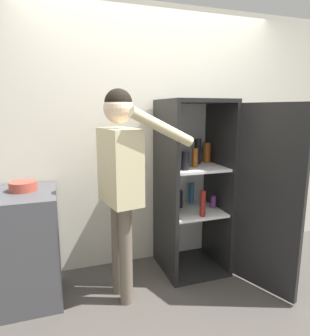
# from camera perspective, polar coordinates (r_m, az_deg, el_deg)

# --- Properties ---
(ground_plane) EXTENTS (12.00, 12.00, 0.00)m
(ground_plane) POSITION_cam_1_polar(r_m,az_deg,el_deg) (2.63, 6.90, -25.46)
(ground_plane) COLOR #4C4742
(wall_back) EXTENTS (7.00, 0.06, 2.55)m
(wall_back) POSITION_cam_1_polar(r_m,az_deg,el_deg) (3.04, -0.55, 5.64)
(wall_back) COLOR silver
(wall_back) RESTS_ON ground_plane
(refrigerator) EXTENTS (0.84, 1.16, 1.66)m
(refrigerator) POSITION_cam_1_polar(r_m,az_deg,el_deg) (2.88, 9.51, -3.78)
(refrigerator) COLOR black
(refrigerator) RESTS_ON ground_plane
(person) EXTENTS (0.71, 0.54, 1.72)m
(person) POSITION_cam_1_polar(r_m,az_deg,el_deg) (2.35, -6.50, -0.14)
(person) COLOR #726656
(person) RESTS_ON ground_plane
(counter) EXTENTS (0.79, 0.63, 0.92)m
(counter) POSITION_cam_1_polar(r_m,az_deg,el_deg) (2.77, -26.17, -13.63)
(counter) COLOR #4C4C51
(counter) RESTS_ON ground_plane
(bowl) EXTENTS (0.22, 0.22, 0.08)m
(bowl) POSITION_cam_1_polar(r_m,az_deg,el_deg) (2.65, -23.83, -3.16)
(bowl) COLOR #B24738
(bowl) RESTS_ON counter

